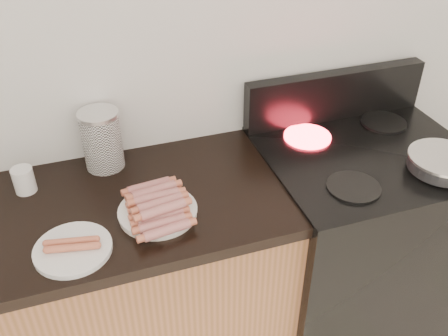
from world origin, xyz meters
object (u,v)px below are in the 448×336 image
object	(u,v)px
frying_pan	(444,163)
side_plate	(73,249)
main_plate	(158,213)
mug	(24,180)
canister	(102,140)
stove	(352,243)

from	to	relation	value
frying_pan	side_plate	distance (m)	1.25
frying_pan	main_plate	distance (m)	0.99
mug	canister	bearing A→B (deg)	13.38
canister	mug	size ratio (longest dim) A/B	2.47
main_plate	side_plate	world-z (taller)	same
stove	main_plate	distance (m)	0.93
canister	frying_pan	bearing A→B (deg)	-21.15
side_plate	canister	distance (m)	0.44
stove	canister	bearing A→B (deg)	165.24
stove	canister	world-z (taller)	canister
stove	main_plate	size ratio (longest dim) A/B	3.73
stove	mug	world-z (taller)	mug
canister	mug	world-z (taller)	canister
stove	main_plate	world-z (taller)	main_plate
main_plate	side_plate	xyz separation A→B (m)	(-0.27, -0.08, -0.00)
side_plate	mug	size ratio (longest dim) A/B	2.55
main_plate	canister	xyz separation A→B (m)	(-0.12, 0.33, 0.10)
stove	main_plate	bearing A→B (deg)	-174.32
canister	main_plate	bearing A→B (deg)	-70.16
stove	mug	distance (m)	1.31
main_plate	frying_pan	bearing A→B (deg)	-5.84
stove	frying_pan	xyz separation A→B (m)	(0.17, -0.18, 0.49)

